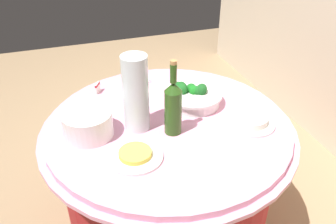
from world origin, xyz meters
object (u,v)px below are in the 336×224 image
Objects in this scene: wine_bottle at (173,106)px; decorative_fruit_vase at (136,97)px; food_plate_rice at (250,121)px; plate_stack at (88,124)px; broccoli_bowl at (192,96)px; serving_tongs at (138,83)px; food_plate_fried_egg at (135,155)px; label_placard_front at (98,87)px.

decorative_fruit_vase is (-0.08, -0.14, 0.02)m from wine_bottle.
plate_stack is at bearing -102.23° from food_plate_rice.
serving_tongs is at bearing -145.08° from broccoli_bowl.
broccoli_bowl is 0.35m from serving_tongs.
food_plate_fried_egg is at bearing -59.18° from wine_bottle.
decorative_fruit_vase is at bearing -14.47° from serving_tongs.
wine_bottle is (0.20, -0.17, 0.09)m from broccoli_bowl.
broccoli_bowl is 0.82× the size of decorative_fruit_vase.
decorative_fruit_vase is 0.44m from serving_tongs.
food_plate_rice is 1.00× the size of food_plate_fried_egg.
broccoli_bowl is 0.31m from food_plate_rice.
label_placard_front is at bearing -150.80° from wine_bottle.
food_plate_fried_egg reaches higher than serving_tongs.
plate_stack reaches higher than food_plate_rice.
label_placard_front is at bearing -130.28° from food_plate_rice.
broccoli_bowl is at bearing 34.92° from serving_tongs.
label_placard_front is at bearing -121.38° from broccoli_bowl.
broccoli_bowl is 0.27m from wine_bottle.
wine_bottle reaches higher than food_plate_rice.
serving_tongs is (-0.48, -0.03, -0.12)m from wine_bottle.
serving_tongs is (-0.29, -0.20, -0.04)m from broccoli_bowl.
label_placard_front is (-0.45, -0.25, -0.10)m from wine_bottle.
broccoli_bowl is 0.49m from label_placard_front.
food_plate_rice reaches higher than food_plate_fried_egg.
wine_bottle is 0.16m from decorative_fruit_vase.
label_placard_front is (-0.57, -0.05, 0.02)m from food_plate_fried_egg.
broccoli_bowl is 1.67× the size of serving_tongs.
broccoli_bowl is at bearing 139.27° from wine_bottle.
broccoli_bowl is at bearing 130.57° from food_plate_fried_egg.
wine_bottle is 6.11× the size of label_placard_front.
food_plate_fried_egg is (0.31, -0.37, -0.03)m from broccoli_bowl.
plate_stack is 0.37m from wine_bottle.
food_plate_fried_egg is 4.00× the size of label_placard_front.
label_placard_front is (-0.51, -0.60, 0.01)m from food_plate_rice.
wine_bottle is 0.53m from label_placard_front.
broccoli_bowl reaches higher than serving_tongs.
serving_tongs is (-0.39, 0.31, -0.05)m from plate_stack.
food_plate_rice is (0.14, 0.48, -0.14)m from decorative_fruit_vase.
food_plate_fried_egg is (0.60, -0.16, 0.01)m from serving_tongs.
plate_stack reaches higher than food_plate_fried_egg.
wine_bottle is 1.53× the size of food_plate_rice.
food_plate_rice reaches higher than serving_tongs.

